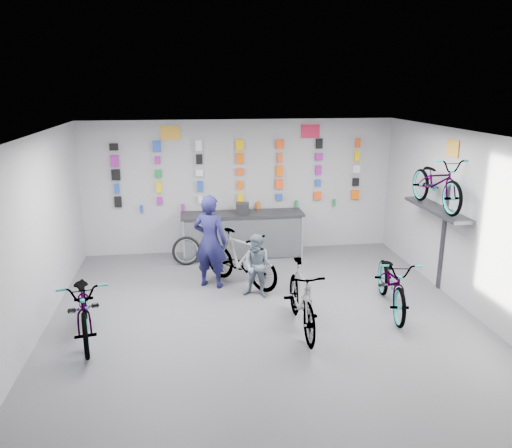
{
  "coord_description": "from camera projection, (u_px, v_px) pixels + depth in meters",
  "views": [
    {
      "loc": [
        -1.16,
        -7.05,
        3.74
      ],
      "look_at": [
        0.01,
        1.4,
        1.34
      ],
      "focal_mm": 35.0,
      "sensor_mm": 36.0,
      "label": 1
    }
  ],
  "objects": [
    {
      "name": "wall_bracket",
      "position": [
        438.0,
        214.0,
        9.08
      ],
      "size": [
        0.39,
        1.9,
        2.0
      ],
      "color": "#333338",
      "rests_on": "wall_right"
    },
    {
      "name": "sign_side",
      "position": [
        453.0,
        148.0,
        8.78
      ],
      "size": [
        0.02,
        0.4,
        0.3
      ],
      "primitive_type": "cube",
      "color": "gold",
      "rests_on": "wall_right"
    },
    {
      "name": "floor",
      "position": [
        268.0,
        329.0,
        7.89
      ],
      "size": [
        8.0,
        8.0,
        0.0
      ],
      "primitive_type": "plane",
      "color": "#4D4D51",
      "rests_on": "ground"
    },
    {
      "name": "wall_front",
      "position": [
        355.0,
        400.0,
        3.67
      ],
      "size": [
        7.0,
        0.0,
        7.0
      ],
      "primitive_type": "plane",
      "rotation": [
        -1.57,
        0.0,
        0.0
      ],
      "color": "#ABABAD",
      "rests_on": "floor"
    },
    {
      "name": "bike_left",
      "position": [
        84.0,
        305.0,
        7.54
      ],
      "size": [
        1.08,
        2.08,
        1.04
      ],
      "primitive_type": "imported",
      "rotation": [
        0.0,
        0.0,
        0.21
      ],
      "color": "gray",
      "rests_on": "floor"
    },
    {
      "name": "wall_left",
      "position": [
        23.0,
        249.0,
        7.02
      ],
      "size": [
        0.0,
        8.0,
        8.0
      ],
      "primitive_type": "plane",
      "rotation": [
        1.57,
        0.0,
        1.57
      ],
      "color": "#ABABAD",
      "rests_on": "floor"
    },
    {
      "name": "clerk",
      "position": [
        210.0,
        241.0,
        9.35
      ],
      "size": [
        0.77,
        0.67,
        1.79
      ],
      "primitive_type": "imported",
      "rotation": [
        0.0,
        0.0,
        2.7
      ],
      "color": "#171744",
      "rests_on": "floor"
    },
    {
      "name": "ceiling",
      "position": [
        269.0,
        138.0,
        7.08
      ],
      "size": [
        8.0,
        8.0,
        0.0
      ],
      "primitive_type": "plane",
      "rotation": [
        3.14,
        0.0,
        0.0
      ],
      "color": "white",
      "rests_on": "wall_back"
    },
    {
      "name": "spare_wheel",
      "position": [
        186.0,
        251.0,
        10.66
      ],
      "size": [
        0.64,
        0.32,
        0.62
      ],
      "rotation": [
        0.0,
        0.0,
        0.19
      ],
      "color": "black",
      "rests_on": "floor"
    },
    {
      "name": "customer",
      "position": [
        258.0,
        266.0,
        8.96
      ],
      "size": [
        0.7,
        0.63,
        1.18
      ],
      "primitive_type": "imported",
      "rotation": [
        0.0,
        0.0,
        -0.4
      ],
      "color": "slate",
      "rests_on": "floor"
    },
    {
      "name": "bike_center",
      "position": [
        302.0,
        298.0,
        7.74
      ],
      "size": [
        0.53,
        1.81,
        1.08
      ],
      "primitive_type": "imported",
      "rotation": [
        0.0,
        0.0,
        -0.01
      ],
      "color": "gray",
      "rests_on": "floor"
    },
    {
      "name": "register",
      "position": [
        243.0,
        208.0,
        10.97
      ],
      "size": [
        0.32,
        0.34,
        0.22
      ],
      "primitive_type": "cube",
      "rotation": [
        0.0,
        0.0,
        -0.15
      ],
      "color": "black",
      "rests_on": "counter"
    },
    {
      "name": "sign_left",
      "position": [
        170.0,
        133.0,
        10.75
      ],
      "size": [
        0.42,
        0.02,
        0.3
      ],
      "primitive_type": "cube",
      "color": "gold",
      "rests_on": "wall_back"
    },
    {
      "name": "counter",
      "position": [
        242.0,
        235.0,
        11.13
      ],
      "size": [
        2.7,
        0.66,
        1.0
      ],
      "color": "black",
      "rests_on": "floor"
    },
    {
      "name": "sign_right",
      "position": [
        310.0,
        131.0,
        11.16
      ],
      "size": [
        0.42,
        0.02,
        0.3
      ],
      "primitive_type": "cube",
      "color": "#DD2148",
      "rests_on": "wall_back"
    },
    {
      "name": "merch_wall",
      "position": [
        239.0,
        173.0,
        11.13
      ],
      "size": [
        5.58,
        0.08,
        1.57
      ],
      "color": "black",
      "rests_on": "wall_back"
    },
    {
      "name": "bike_right",
      "position": [
        392.0,
        282.0,
        8.46
      ],
      "size": [
        0.99,
        2.0,
        1.01
      ],
      "primitive_type": "imported",
      "rotation": [
        0.0,
        0.0,
        -0.17
      ],
      "color": "gray",
      "rests_on": "floor"
    },
    {
      "name": "wall_back",
      "position": [
        240.0,
        187.0,
        11.3
      ],
      "size": [
        7.0,
        0.0,
        7.0
      ],
      "primitive_type": "plane",
      "rotation": [
        1.57,
        0.0,
        0.0
      ],
      "color": "#ABABAD",
      "rests_on": "floor"
    },
    {
      "name": "bike_wall",
      "position": [
        437.0,
        182.0,
        8.91
      ],
      "size": [
        0.63,
        1.8,
        0.95
      ],
      "primitive_type": "imported",
      "color": "gray",
      "rests_on": "wall_bracket"
    },
    {
      "name": "wall_right",
      "position": [
        485.0,
        230.0,
        7.94
      ],
      "size": [
        0.0,
        8.0,
        8.0
      ],
      "primitive_type": "plane",
      "rotation": [
        1.57,
        0.0,
        -1.57
      ],
      "color": "#ABABAD",
      "rests_on": "floor"
    },
    {
      "name": "bike_service",
      "position": [
        241.0,
        258.0,
        9.51
      ],
      "size": [
        1.57,
        1.67,
        1.08
      ],
      "primitive_type": "imported",
      "rotation": [
        0.0,
        0.0,
        0.73
      ],
      "color": "gray",
      "rests_on": "floor"
    }
  ]
}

